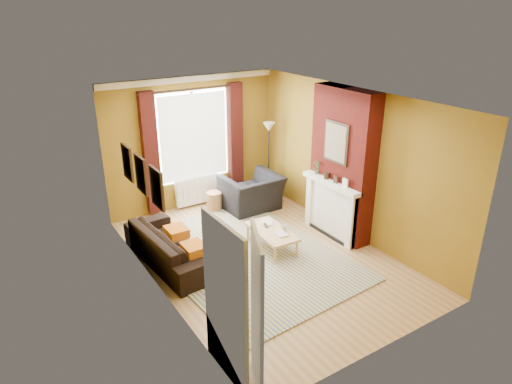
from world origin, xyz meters
TOP-DOWN VIEW (x-y plane):
  - ground at (0.00, 0.00)m, footprint 5.50×5.50m
  - room_walls at (0.64, 0.28)m, footprint 3.82×5.54m
  - striped_rug at (-0.25, 0.16)m, footprint 3.06×4.07m
  - sofa at (-1.42, 0.72)m, footprint 1.00×2.20m
  - armchair at (0.90, 1.84)m, footprint 1.19×1.05m
  - coffee_table at (0.28, 0.17)m, footprint 0.61×1.13m
  - wicker_stool at (0.19, 2.22)m, footprint 0.43×0.43m
  - floor_lamp at (1.55, 2.16)m, footprint 0.27×0.27m
  - book_a at (0.25, -0.03)m, footprint 0.21×0.27m
  - book_b at (0.30, 0.53)m, footprint 0.32×0.34m
  - mug at (0.47, 0.07)m, footprint 0.14×0.14m
  - tv_remote at (0.29, 0.38)m, footprint 0.10×0.18m

SIDE VIEW (x-z plane):
  - ground at x=0.00m, z-range 0.00..0.00m
  - striped_rug at x=-0.25m, z-range 0.00..0.02m
  - wicker_stool at x=0.19m, z-range 0.00..0.40m
  - sofa at x=-1.42m, z-range 0.00..0.62m
  - coffee_table at x=0.28m, z-range 0.14..0.51m
  - book_b at x=0.30m, z-range 0.37..0.39m
  - book_a at x=0.25m, z-range 0.37..0.39m
  - tv_remote at x=0.29m, z-range 0.37..0.39m
  - armchair at x=0.90m, z-range 0.00..0.76m
  - mug at x=0.47m, z-range 0.37..0.47m
  - room_walls at x=0.64m, z-range -0.03..2.80m
  - floor_lamp at x=1.55m, z-range 0.51..2.27m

